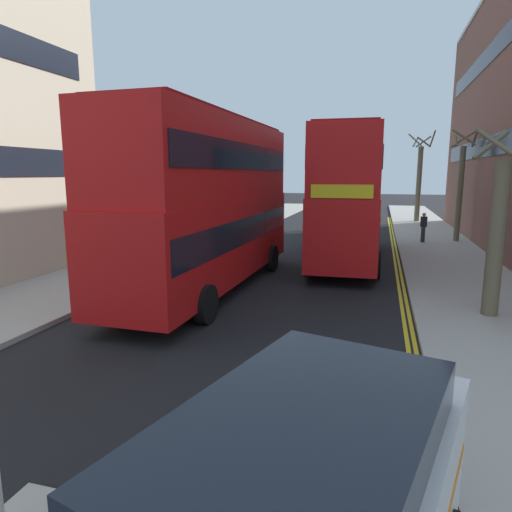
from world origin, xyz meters
The scene contains 10 objects.
sidewalk_right centered at (6.50, 16.00, 0.07)m, with size 4.00×80.00×0.14m, color #ADA89E.
sidewalk_left centered at (-6.50, 16.00, 0.07)m, with size 4.00×80.00×0.14m, color #ADA89E.
kerb_line_outer centered at (4.40, 14.00, 0.00)m, with size 0.10×56.00×0.01m, color yellow.
kerb_line_inner centered at (4.24, 14.00, 0.00)m, with size 0.10×56.00×0.01m, color yellow.
double_decker_bus_away centered at (-1.93, 14.05, 3.03)m, with size 2.98×10.86×5.64m.
double_decker_bus_oncoming centered at (2.09, 20.46, 3.03)m, with size 3.04×10.87×5.64m.
pedestrian_far centered at (5.84, 26.20, 0.99)m, with size 0.34×0.22×1.62m.
street_tree_near centered at (7.70, 27.22, 3.13)m, with size 1.60×1.66×6.22m.
street_tree_mid centered at (6.44, 13.02, 2.37)m, with size 1.66×1.64×5.10m.
street_tree_far centered at (6.35, 37.84, 3.38)m, with size 1.95×1.91×6.94m.
Camera 1 is at (3.47, 0.27, 3.86)m, focal length 31.32 mm.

